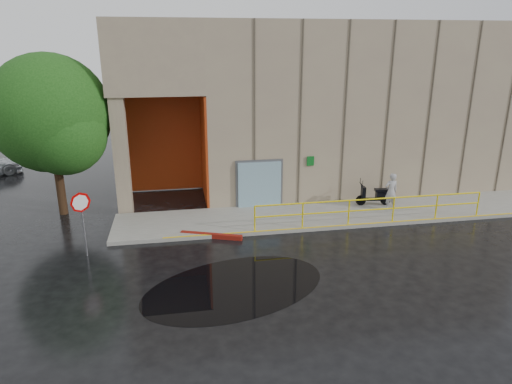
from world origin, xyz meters
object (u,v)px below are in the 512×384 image
stop_sign (81,210)px  tree_near (54,119)px  scooter (374,190)px  red_curb (211,236)px  person (391,191)px

stop_sign → tree_near: tree_near is taller
scooter → red_curb: 7.75m
red_curb → tree_near: 8.05m
person → tree_near: bearing=-14.1°
person → stop_sign: (-12.29, -2.16, 0.75)m
tree_near → red_curb: bearing=-31.3°
stop_sign → red_curb: 4.74m
red_curb → tree_near: (-5.94, 3.61, 4.06)m
scooter → tree_near: size_ratio=0.24×
red_curb → scooter: bearing=15.2°
scooter → red_curb: (-7.44, -2.03, -0.75)m
person → tree_near: (-13.85, 2.23, 3.19)m
person → scooter: size_ratio=1.02×
person → stop_sign: stop_sign is taller
person → scooter: person is taller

